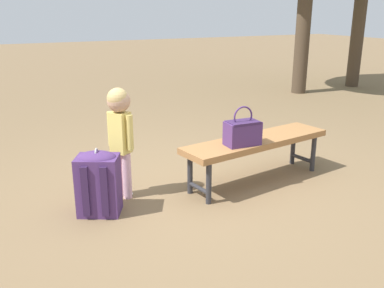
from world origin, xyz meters
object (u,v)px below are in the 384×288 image
child_standing (120,126)px  handbag (243,132)px  backpack_large (98,181)px  park_bench (257,144)px

child_standing → handbag: bearing=161.4°
child_standing → backpack_large: (0.28, 0.23, -0.39)m
park_bench → handbag: size_ratio=4.46×
park_bench → child_standing: (1.30, -0.25, 0.29)m
handbag → child_standing: size_ratio=0.36×
park_bench → handbag: handbag is taller
backpack_large → park_bench: bearing=179.3°
handbag → backpack_large: 1.37m
park_bench → child_standing: child_standing is taller
handbag → backpack_large: bearing=-5.4°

